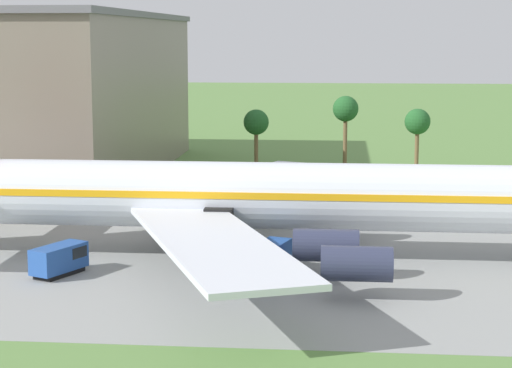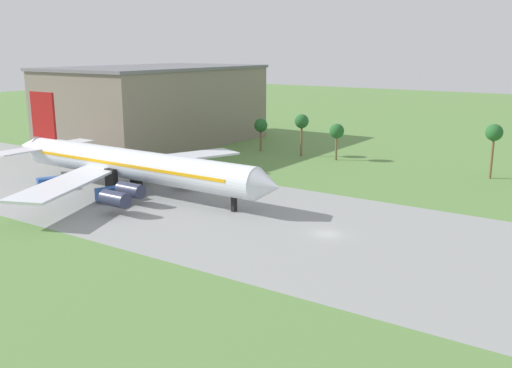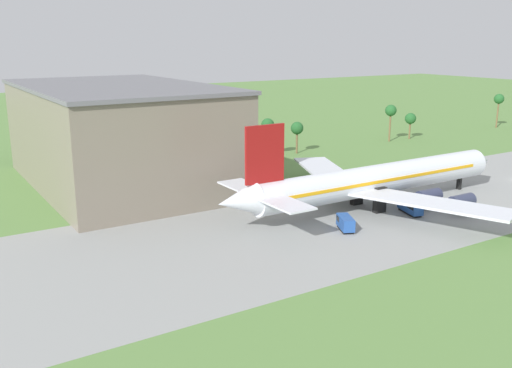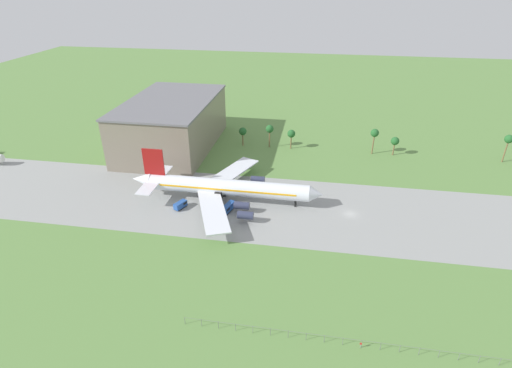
% 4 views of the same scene
% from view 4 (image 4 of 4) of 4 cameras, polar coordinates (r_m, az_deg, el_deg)
% --- Properties ---
extents(ground_plane, '(600.00, 600.00, 0.00)m').
position_cam_4_polar(ground_plane, '(139.10, 13.30, -4.19)').
color(ground_plane, '#5B8442').
extents(taxiway_strip, '(320.00, 44.00, 0.02)m').
position_cam_4_polar(taxiway_strip, '(139.09, 13.30, -4.18)').
color(taxiway_strip, gray).
rests_on(taxiway_strip, ground_plane).
extents(jet_airliner, '(68.75, 56.64, 18.18)m').
position_cam_4_polar(jet_airliner, '(140.94, -4.52, -0.45)').
color(jet_airliner, silver).
rests_on(jet_airliner, ground_plane).
extents(baggage_tug, '(3.73, 6.57, 2.65)m').
position_cam_4_polar(baggage_tug, '(136.46, -4.01, -3.39)').
color(baggage_tug, black).
rests_on(baggage_tug, ground_plane).
extents(fuel_truck, '(3.91, 5.35, 2.46)m').
position_cam_4_polar(fuel_truck, '(140.38, -10.70, -2.93)').
color(fuel_truck, black).
rests_on(fuel_truck, ground_plane).
extents(perimeter_fence, '(80.10, 0.10, 2.10)m').
position_cam_4_polar(perimeter_fence, '(95.82, 14.88, -21.04)').
color(perimeter_fence, slate).
rests_on(perimeter_fence, ground_plane).
extents(no_stopping_sign, '(0.44, 0.08, 1.68)m').
position_cam_4_polar(no_stopping_sign, '(95.89, 14.72, -21.33)').
color(no_stopping_sign, gray).
rests_on(no_stopping_sign, ground_plane).
extents(terminal_building, '(36.72, 61.20, 22.19)m').
position_cam_4_polar(terminal_building, '(188.13, -11.92, 8.42)').
color(terminal_building, slate).
rests_on(terminal_building, ground_plane).
extents(palm_tree_row, '(117.41, 3.60, 12.37)m').
position_cam_4_polar(palm_tree_row, '(183.48, 12.53, 6.87)').
color(palm_tree_row, brown).
rests_on(palm_tree_row, ground_plane).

